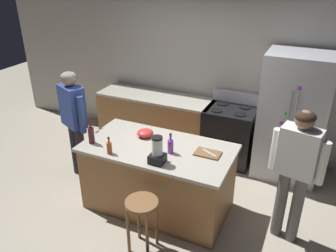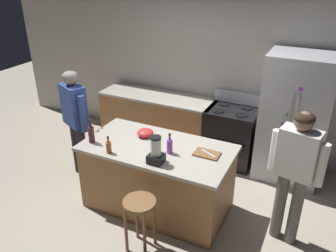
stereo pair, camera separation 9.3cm
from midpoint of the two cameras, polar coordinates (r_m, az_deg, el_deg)
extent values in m
plane|color=#B2A893|center=(4.71, -2.14, -13.05)|extent=(14.00, 14.00, 0.00)
cube|color=#BCB7AD|center=(5.70, 6.56, 9.37)|extent=(8.00, 0.10, 2.70)
cube|color=#9E6B3D|center=(4.45, -2.24, -8.75)|extent=(1.79, 0.91, 0.86)
cube|color=#B2AD9E|center=(4.21, -2.34, -3.71)|extent=(1.85, 0.97, 0.04)
cube|color=#9E6B3D|center=(5.97, -2.42, 0.85)|extent=(2.00, 0.64, 0.86)
cube|color=#B2AD9E|center=(5.79, -2.50, 4.88)|extent=(2.00, 0.64, 0.04)
cube|color=#B7BABF|center=(5.17, 19.51, 1.30)|extent=(0.90, 0.70, 1.87)
cylinder|color=#B7BABF|center=(4.80, 18.67, 0.73)|extent=(0.02, 0.02, 0.84)
cylinder|color=#B7BABF|center=(4.80, 19.61, 0.55)|extent=(0.02, 0.02, 0.84)
cube|color=red|center=(4.95, 18.77, -2.58)|extent=(0.05, 0.01, 0.05)
cube|color=purple|center=(4.97, 16.67, -2.50)|extent=(0.05, 0.01, 0.05)
cube|color=purple|center=(4.83, 19.71, 0.05)|extent=(0.05, 0.01, 0.05)
cube|color=#3FB259|center=(4.77, 18.62, 1.99)|extent=(0.05, 0.01, 0.05)
cube|color=purple|center=(4.64, 20.53, 5.91)|extent=(0.05, 0.01, 0.05)
cube|color=purple|center=(4.84, 17.88, 0.45)|extent=(0.05, 0.01, 0.05)
cube|color=black|center=(5.52, 9.64, -1.51)|extent=(0.76, 0.64, 0.90)
cube|color=black|center=(5.26, 8.62, -3.44)|extent=(0.60, 0.01, 0.24)
cube|color=#B7BABF|center=(5.56, 10.87, 4.71)|extent=(0.76, 0.06, 0.18)
cylinder|color=black|center=(5.24, 7.66, 2.60)|extent=(0.18, 0.18, 0.01)
cylinder|color=black|center=(5.15, 11.47, 1.91)|extent=(0.18, 0.18, 0.01)
cylinder|color=black|center=(5.50, 8.62, 3.72)|extent=(0.18, 0.18, 0.01)
cylinder|color=black|center=(5.42, 12.25, 3.08)|extent=(0.18, 0.18, 0.01)
cylinder|color=#26262B|center=(5.33, -15.65, -3.58)|extent=(0.17, 0.17, 0.84)
cylinder|color=#26262B|center=(5.19, -14.76, -4.34)|extent=(0.17, 0.17, 0.84)
cube|color=#334C99|center=(4.96, -16.17, 3.21)|extent=(0.46, 0.36, 0.59)
cylinder|color=#334C99|center=(5.19, -17.32, 3.49)|extent=(0.12, 0.12, 0.53)
cylinder|color=#334C99|center=(4.76, -14.76, 1.81)|extent=(0.12, 0.12, 0.53)
sphere|color=tan|center=(4.82, -16.74, 7.54)|extent=(0.26, 0.26, 0.20)
ellipsoid|color=gray|center=(4.81, -16.80, 7.93)|extent=(0.28, 0.28, 0.12)
cylinder|color=#66605B|center=(4.20, 19.97, -12.86)|extent=(0.15, 0.15, 0.88)
cylinder|color=#66605B|center=(4.23, 17.63, -12.11)|extent=(0.15, 0.15, 0.88)
cube|color=white|center=(3.83, 20.31, -4.07)|extent=(0.44, 0.29, 0.54)
cylinder|color=white|center=(3.81, 23.75, -5.74)|extent=(0.11, 0.11, 0.49)
cylinder|color=white|center=(3.91, 16.74, -3.70)|extent=(0.11, 0.11, 0.49)
sphere|color=#8C664C|center=(3.67, 21.19, 0.96)|extent=(0.24, 0.24, 0.20)
ellipsoid|color=#332319|center=(3.65, 21.28, 1.46)|extent=(0.25, 0.25, 0.12)
cylinder|color=brown|center=(3.74, -5.14, -12.65)|extent=(0.36, 0.36, 0.04)
cylinder|color=brown|center=(3.93, -7.37, -16.86)|extent=(0.04, 0.04, 0.62)
cylinder|color=brown|center=(3.84, -4.23, -17.95)|extent=(0.04, 0.04, 0.62)
cylinder|color=brown|center=(4.08, -5.60, -14.87)|extent=(0.04, 0.04, 0.62)
cylinder|color=brown|center=(3.99, -2.57, -15.85)|extent=(0.04, 0.04, 0.62)
cube|color=black|center=(3.87, -2.48, -5.45)|extent=(0.17, 0.17, 0.10)
cylinder|color=silver|center=(3.79, -2.52, -3.50)|extent=(0.12, 0.12, 0.20)
cylinder|color=black|center=(3.74, -2.55, -1.99)|extent=(0.12, 0.12, 0.02)
cylinder|color=purple|center=(4.03, -0.24, -3.45)|extent=(0.07, 0.07, 0.17)
cylinder|color=purple|center=(3.97, -0.25, -1.94)|extent=(0.03, 0.03, 0.07)
cylinder|color=black|center=(3.95, -0.25, -1.38)|extent=(0.03, 0.03, 0.02)
cylinder|color=#B24C26|center=(4.09, -10.39, -3.66)|extent=(0.06, 0.06, 0.14)
cylinder|color=#B24C26|center=(4.05, -10.50, -2.43)|extent=(0.02, 0.02, 0.06)
cylinder|color=black|center=(4.03, -10.54, -1.95)|extent=(0.03, 0.03, 0.02)
cylinder|color=#471923|center=(4.35, -13.25, -1.55)|extent=(0.08, 0.08, 0.21)
cylinder|color=#471923|center=(4.28, -13.46, 0.22)|extent=(0.03, 0.03, 0.09)
cylinder|color=black|center=(4.26, -13.53, 0.87)|extent=(0.03, 0.03, 0.02)
ellipsoid|color=red|center=(4.43, -4.42, -1.17)|extent=(0.21, 0.21, 0.10)
cube|color=brown|center=(4.06, 5.96, -4.57)|extent=(0.30, 0.20, 0.02)
cube|color=#B7BABF|center=(4.05, 6.24, -4.47)|extent=(0.21, 0.12, 0.01)
camera|label=1|loc=(0.05, -90.61, -0.30)|focal=36.58mm
camera|label=2|loc=(0.05, 89.39, 0.30)|focal=36.58mm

